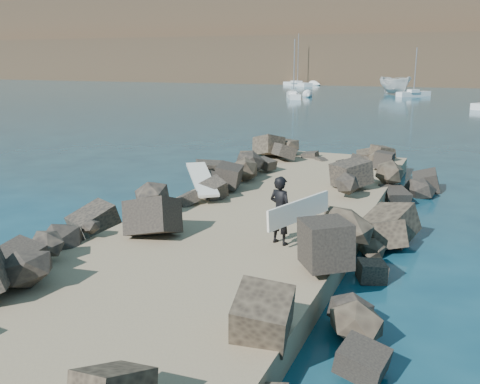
{
  "coord_description": "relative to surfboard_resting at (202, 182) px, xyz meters",
  "views": [
    {
      "loc": [
        5.26,
        -13.45,
        4.85
      ],
      "look_at": [
        0.0,
        -1.0,
        1.5
      ],
      "focal_mm": 40.0,
      "sensor_mm": 36.0,
      "label": 1
    }
  ],
  "objects": [
    {
      "name": "jetty",
      "position": [
        2.33,
        -3.39,
        -0.74
      ],
      "size": [
        6.0,
        26.0,
        0.6
      ],
      "primitive_type": "cube",
      "color": "#8C7759",
      "rests_on": "ground"
    },
    {
      "name": "riprap_right",
      "position": [
        5.23,
        -2.89,
        -0.54
      ],
      "size": [
        2.6,
        22.0,
        1.0
      ],
      "primitive_type": "cube",
      "color": "black",
      "rests_on": "ground"
    },
    {
      "name": "riprap_left",
      "position": [
        -0.57,
        -2.89,
        -0.54
      ],
      "size": [
        2.6,
        22.0,
        1.0
      ],
      "primitive_type": "cube",
      "color": "black",
      "rests_on": "ground"
    },
    {
      "name": "sailboat_b",
      "position": [
        0.69,
        62.13,
        -0.69
      ],
      "size": [
        4.27,
        4.84,
        6.59
      ],
      "color": "white",
      "rests_on": "ground"
    },
    {
      "name": "surfboard_resting",
      "position": [
        0.0,
        0.0,
        0.0
      ],
      "size": [
        2.03,
        2.41,
        0.08
      ],
      "primitive_type": "cube",
      "rotation": [
        0.0,
        0.0,
        0.64
      ],
      "color": "silver",
      "rests_on": "riprap_left"
    },
    {
      "name": "boat_imported",
      "position": [
        -2.17,
        65.28,
        0.29
      ],
      "size": [
        6.24,
        7.03,
        2.66
      ],
      "primitive_type": "imported",
      "rotation": [
        0.0,
        0.0,
        0.65
      ],
      "color": "silver",
      "rests_on": "ground"
    },
    {
      "name": "ground",
      "position": [
        2.33,
        -1.39,
        -1.04
      ],
      "size": [
        800.0,
        800.0,
        0.0
      ],
      "primitive_type": "plane",
      "color": "#0F384C",
      "rests_on": "ground"
    },
    {
      "name": "surfer_with_board",
      "position": [
        3.84,
        -3.37,
        0.38
      ],
      "size": [
        1.27,
        1.86,
        1.64
      ],
      "color": "black",
      "rests_on": "jetty"
    },
    {
      "name": "sailboat_e",
      "position": [
        -22.8,
        85.36,
        -0.69
      ],
      "size": [
        7.19,
        6.95,
        9.76
      ],
      "color": "white",
      "rests_on": "ground"
    },
    {
      "name": "sailboat_a",
      "position": [
        -13.22,
        52.11,
        -0.69
      ],
      "size": [
        3.58,
        6.25,
        7.55
      ],
      "color": "white",
      "rests_on": "ground"
    }
  ]
}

